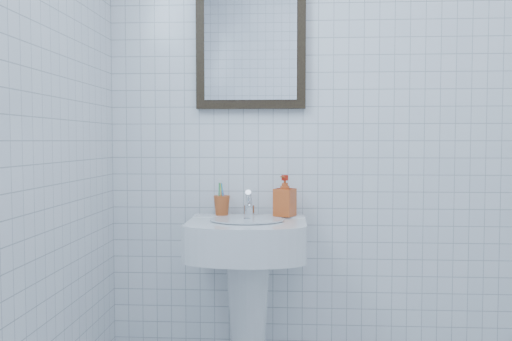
{
  "coord_description": "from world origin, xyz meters",
  "views": [
    {
      "loc": [
        -0.26,
        -1.43,
        1.09
      ],
      "look_at": [
        -0.4,
        0.86,
        0.97
      ],
      "focal_mm": 40.0,
      "sensor_mm": 36.0,
      "label": 1
    }
  ],
  "objects": [
    {
      "name": "wall_mirror",
      "position": [
        -0.45,
        1.18,
        1.55
      ],
      "size": [
        0.5,
        0.04,
        0.62
      ],
      "color": "black",
      "rests_on": "wall_back"
    },
    {
      "name": "faucet",
      "position": [
        -0.45,
        1.07,
        0.81
      ],
      "size": [
        0.05,
        0.11,
        0.12
      ],
      "color": "silver",
      "rests_on": "washbasin"
    },
    {
      "name": "wall_back",
      "position": [
        0.0,
        1.2,
        1.25
      ],
      "size": [
        2.2,
        0.02,
        2.5
      ],
      "primitive_type": "cube",
      "color": "white",
      "rests_on": "ground"
    },
    {
      "name": "toothbrush_cup",
      "position": [
        -0.57,
        1.1,
        0.8
      ],
      "size": [
        0.09,
        0.09,
        0.09
      ],
      "primitive_type": null,
      "rotation": [
        0.0,
        0.0,
        -0.33
      ],
      "color": "#B44C20",
      "rests_on": "washbasin"
    },
    {
      "name": "washbasin",
      "position": [
        -0.45,
        0.98,
        0.51
      ],
      "size": [
        0.5,
        0.36,
        0.77
      ],
      "color": "white",
      "rests_on": "ground"
    },
    {
      "name": "soap_dispenser",
      "position": [
        -0.29,
        1.08,
        0.85
      ],
      "size": [
        0.11,
        0.11,
        0.18
      ],
      "primitive_type": "imported",
      "rotation": [
        0.0,
        0.0,
        -0.42
      ],
      "color": "#C14A12",
      "rests_on": "washbasin"
    }
  ]
}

